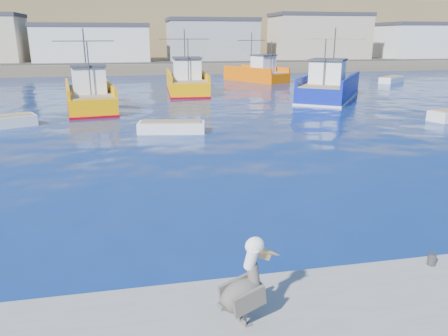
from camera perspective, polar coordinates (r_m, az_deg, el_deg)
name	(u,v)px	position (r m, az deg, el deg)	size (l,w,h in m)	color
ground	(269,234)	(13.46, 5.86, -8.61)	(260.00, 260.00, 0.00)	#061E4F
dock_bollards	(339,270)	(10.58, 14.74, -12.71)	(36.20, 0.20, 0.30)	#4C4C4C
far_shore	(145,23)	(120.87, -10.22, 18.17)	(200.00, 81.00, 24.00)	brown
trawler_yellow_a	(89,96)	(37.95, -17.17, 8.94)	(5.09, 11.03, 6.43)	#EF9900
trawler_yellow_b	(186,82)	(47.22, -4.93, 11.08)	(5.31, 11.36, 6.50)	#EF9900
trawler_blue	(329,87)	(43.21, 13.56, 10.19)	(10.10, 12.09, 6.58)	#091A8F
boat_orange	(257,73)	(58.80, 4.37, 12.27)	(7.36, 9.63, 6.18)	#E85B01
skiff_left	(0,123)	(32.18, -27.24, 5.25)	(4.63, 3.25, 0.96)	silver
skiff_mid	(172,128)	(27.35, -6.87, 5.20)	(4.26, 2.08, 0.89)	silver
skiff_far	(392,80)	(60.92, 21.04, 10.66)	(4.53, 3.92, 0.97)	silver
pelican	(246,288)	(8.50, 2.84, -15.38)	(1.38, 0.85, 1.74)	#595451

